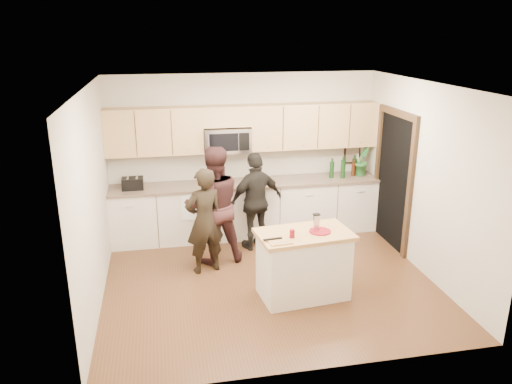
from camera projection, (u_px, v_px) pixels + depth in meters
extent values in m
plane|color=#522F1C|center=(268.00, 280.00, 7.04)|extent=(4.50, 4.50, 0.00)
cube|color=#BEB6A2|center=(244.00, 154.00, 8.49)|extent=(4.50, 0.02, 2.70)
cube|color=#BEB6A2|center=(314.00, 252.00, 4.75)|extent=(4.50, 0.02, 2.70)
cube|color=#BEB6A2|center=(93.00, 200.00, 6.21)|extent=(0.02, 4.00, 2.70)
cube|color=#BEB6A2|center=(425.00, 180.00, 7.03)|extent=(0.02, 4.00, 2.70)
cube|color=white|center=(270.00, 86.00, 6.20)|extent=(4.50, 4.00, 0.02)
cube|color=silver|center=(247.00, 210.00, 8.48)|extent=(4.50, 0.62, 0.90)
cube|color=#7A6551|center=(247.00, 183.00, 8.32)|extent=(4.50, 0.66, 0.04)
cube|color=tan|center=(154.00, 131.00, 7.91)|extent=(1.55, 0.33, 0.75)
cube|color=tan|center=(313.00, 126.00, 8.40)|extent=(2.17, 0.33, 0.75)
cube|color=tan|center=(226.00, 116.00, 8.06)|extent=(0.78, 0.33, 0.33)
cube|color=silver|center=(227.00, 140.00, 8.15)|extent=(0.76, 0.40, 0.40)
cube|color=black|center=(224.00, 143.00, 7.94)|extent=(0.47, 0.01, 0.29)
cube|color=black|center=(244.00, 142.00, 8.00)|extent=(0.17, 0.01, 0.29)
cube|color=black|center=(393.00, 182.00, 7.96)|extent=(0.02, 1.05, 2.10)
cube|color=#322213|center=(410.00, 193.00, 7.42)|extent=(0.06, 0.10, 2.10)
cube|color=#322213|center=(377.00, 172.00, 8.49)|extent=(0.06, 0.10, 2.10)
cube|color=#322213|center=(399.00, 113.00, 7.62)|extent=(0.06, 1.25, 0.10)
cube|color=black|center=(352.00, 153.00, 8.85)|extent=(0.30, 0.03, 0.38)
cube|color=tan|center=(352.00, 153.00, 8.83)|extent=(0.24, 0.00, 0.32)
cube|color=white|center=(192.00, 205.00, 7.93)|extent=(0.34, 0.01, 0.48)
cube|color=white|center=(190.00, 186.00, 8.13)|extent=(0.34, 0.60, 0.01)
cube|color=silver|center=(303.00, 266.00, 6.51)|extent=(1.17, 0.76, 0.85)
cube|color=tan|center=(304.00, 234.00, 6.37)|extent=(1.27, 0.82, 0.05)
cylinder|color=maroon|center=(320.00, 231.00, 6.38)|extent=(0.28, 0.28, 0.02)
cube|color=silver|center=(316.00, 222.00, 6.40)|extent=(0.07, 0.06, 0.19)
cube|color=black|center=(317.00, 215.00, 6.37)|extent=(0.08, 0.06, 0.02)
cylinder|color=maroon|center=(292.00, 234.00, 6.20)|extent=(0.07, 0.07, 0.10)
cube|color=tan|center=(280.00, 242.00, 6.07)|extent=(0.30, 0.22, 0.02)
cube|color=black|center=(273.00, 239.00, 6.11)|extent=(0.24, 0.06, 0.02)
cube|color=silver|center=(282.00, 242.00, 6.03)|extent=(0.19, 0.04, 0.01)
cube|color=black|center=(133.00, 183.00, 7.94)|extent=(0.33, 0.24, 0.18)
cube|color=silver|center=(128.00, 178.00, 7.90)|extent=(0.03, 0.17, 0.00)
cube|color=silver|center=(137.00, 178.00, 7.92)|extent=(0.03, 0.17, 0.00)
cylinder|color=#113311|center=(332.00, 168.00, 8.53)|extent=(0.07, 0.07, 0.34)
cylinder|color=#113311|center=(354.00, 165.00, 8.73)|extent=(0.08, 0.08, 0.34)
cylinder|color=#321609|center=(353.00, 168.00, 8.63)|extent=(0.07, 0.07, 0.30)
cylinder|color=tan|center=(357.00, 164.00, 8.78)|extent=(0.09, 0.09, 0.35)
cylinder|color=#113311|center=(343.00, 167.00, 8.49)|extent=(0.08, 0.08, 0.38)
imported|color=#2A6B2E|center=(362.00, 161.00, 8.64)|extent=(0.36, 0.37, 0.52)
imported|color=black|center=(204.00, 221.00, 7.08)|extent=(0.65, 0.52, 1.56)
imported|color=black|center=(214.00, 206.00, 7.36)|extent=(0.95, 0.79, 1.78)
imported|color=black|center=(256.00, 201.00, 7.86)|extent=(1.00, 0.67, 1.58)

